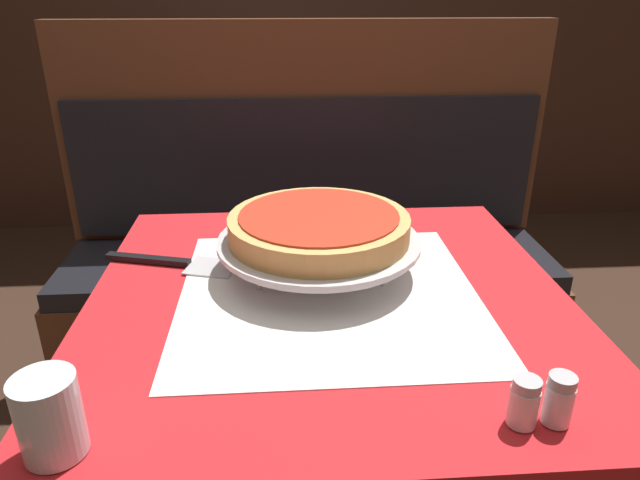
% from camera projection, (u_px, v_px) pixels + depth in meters
% --- Properties ---
extents(dining_table_front, '(0.88, 0.88, 0.74)m').
position_uv_depth(dining_table_front, '(329.00, 346.00, 1.09)').
color(dining_table_front, red).
rests_on(dining_table_front, ground_plane).
extents(dining_table_rear, '(0.77, 0.77, 0.73)m').
position_uv_depth(dining_table_rear, '(272.00, 131.00, 2.70)').
color(dining_table_rear, '#194799').
rests_on(dining_table_rear, ground_plane).
extents(booth_bench, '(1.57, 0.45, 1.17)m').
position_uv_depth(booth_bench, '(309.00, 283.00, 1.92)').
color(booth_bench, brown).
rests_on(booth_bench, ground_plane).
extents(back_wall_panel, '(6.00, 0.04, 2.40)m').
position_uv_depth(back_wall_panel, '(293.00, 1.00, 2.91)').
color(back_wall_panel, '#3D2319').
rests_on(back_wall_panel, ground_plane).
extents(pizza_pan_stand, '(0.39, 0.39, 0.07)m').
position_uv_depth(pizza_pan_stand, '(319.00, 243.00, 1.10)').
color(pizza_pan_stand, '#ADADB2').
rests_on(pizza_pan_stand, dining_table_front).
extents(deep_dish_pizza, '(0.35, 0.35, 0.05)m').
position_uv_depth(deep_dish_pizza, '(319.00, 226.00, 1.09)').
color(deep_dish_pizza, tan).
rests_on(deep_dish_pizza, pizza_pan_stand).
extents(pizza_server, '(0.28, 0.12, 0.01)m').
position_uv_depth(pizza_server, '(175.00, 263.00, 1.16)').
color(pizza_server, '#BCBCC1').
rests_on(pizza_server, dining_table_front).
extents(water_glass_near, '(0.08, 0.08, 0.11)m').
position_uv_depth(water_glass_near, '(49.00, 416.00, 0.67)').
color(water_glass_near, silver).
rests_on(water_glass_near, dining_table_front).
extents(salt_shaker, '(0.04, 0.04, 0.07)m').
position_uv_depth(salt_shaker, '(524.00, 402.00, 0.72)').
color(salt_shaker, silver).
rests_on(salt_shaker, dining_table_front).
extents(pepper_shaker, '(0.04, 0.04, 0.07)m').
position_uv_depth(pepper_shaker, '(559.00, 400.00, 0.72)').
color(pepper_shaker, silver).
rests_on(pepper_shaker, dining_table_front).
extents(condiment_caddy, '(0.11, 0.11, 0.15)m').
position_uv_depth(condiment_caddy, '(273.00, 101.00, 2.67)').
color(condiment_caddy, black).
rests_on(condiment_caddy, dining_table_rear).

